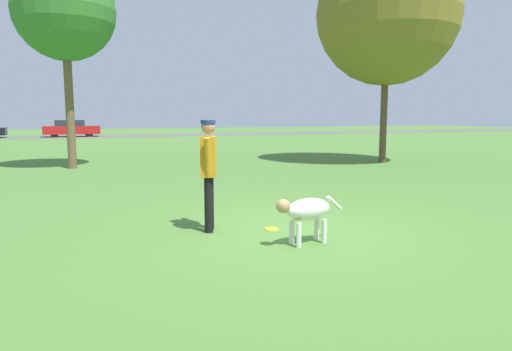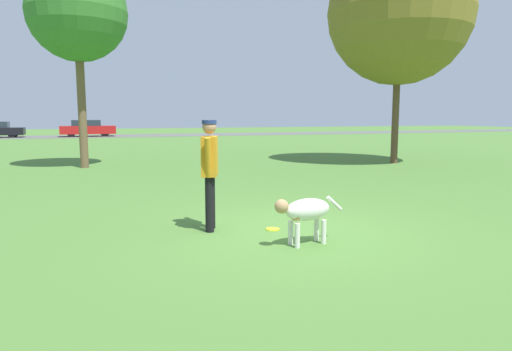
% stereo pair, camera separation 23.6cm
% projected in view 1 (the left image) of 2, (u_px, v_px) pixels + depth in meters
% --- Properties ---
extents(ground_plane, '(120.00, 120.00, 0.00)m').
position_uv_depth(ground_plane, '(291.00, 230.00, 7.01)').
color(ground_plane, '#4C7A33').
extents(far_road_strip, '(120.00, 6.00, 0.01)m').
position_uv_depth(far_road_strip, '(107.00, 136.00, 39.65)').
color(far_road_strip, '#5B5B59').
rests_on(far_road_strip, ground_plane).
extents(person, '(0.35, 0.68, 1.69)m').
position_uv_depth(person, '(209.00, 166.00, 6.88)').
color(person, black).
rests_on(person, ground_plane).
extents(dog, '(1.10, 0.40, 0.66)m').
position_uv_depth(dog, '(306.00, 211.00, 6.20)').
color(dog, silver).
rests_on(dog, ground_plane).
extents(frisbee, '(0.22, 0.22, 0.02)m').
position_uv_depth(frisbee, '(272.00, 229.00, 7.06)').
color(frisbee, yellow).
rests_on(frisbee, ground_plane).
extents(tree_near_right, '(5.13, 5.13, 7.98)m').
position_uv_depth(tree_near_right, '(387.00, 14.00, 16.50)').
color(tree_near_right, brown).
rests_on(tree_near_right, ground_plane).
extents(tree_mid_center, '(3.21, 3.21, 6.73)m').
position_uv_depth(tree_mid_center, '(65.00, 11.00, 14.61)').
color(tree_mid_center, brown).
rests_on(tree_mid_center, ground_plane).
extents(parked_car_red, '(4.51, 1.98, 1.40)m').
position_uv_depth(parked_car_red, '(71.00, 129.00, 38.26)').
color(parked_car_red, red).
rests_on(parked_car_red, ground_plane).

